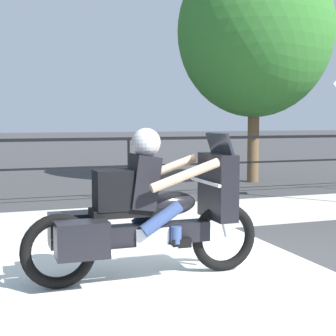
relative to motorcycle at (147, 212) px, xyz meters
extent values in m
plane|color=#38383A|center=(1.15, -0.28, -0.69)|extent=(120.00, 120.00, 0.00)
cube|color=#B7B2A8|center=(1.15, 3.12, -0.68)|extent=(44.00, 2.40, 0.01)
cube|color=silver|center=(0.11, -0.48, -0.68)|extent=(3.65, 6.00, 0.01)
cube|color=black|center=(1.15, 4.90, 0.54)|extent=(36.00, 0.04, 0.06)
cube|color=black|center=(1.15, 4.90, 0.01)|extent=(36.00, 0.03, 0.04)
cylinder|color=black|center=(1.15, 4.90, -0.06)|extent=(0.05, 0.05, 1.26)
torus|color=black|center=(0.85, 0.00, -0.32)|extent=(0.73, 0.11, 0.73)
torus|color=black|center=(-0.87, 0.00, -0.32)|extent=(0.73, 0.11, 0.73)
cube|color=black|center=(-0.01, 0.00, -0.22)|extent=(1.31, 0.22, 0.20)
cube|color=silver|center=(0.02, 0.00, -0.27)|extent=(0.34, 0.26, 0.26)
ellipsoid|color=black|center=(0.20, 0.00, 0.07)|extent=(0.64, 0.30, 0.26)
cube|color=black|center=(-0.18, 0.00, 0.01)|extent=(0.76, 0.28, 0.08)
cube|color=black|center=(0.77, 0.00, 0.22)|extent=(0.20, 0.60, 0.68)
cube|color=#1E232B|center=(0.79, 0.00, 0.66)|extent=(0.10, 0.51, 0.24)
cylinder|color=silver|center=(0.63, 0.00, 0.27)|extent=(0.04, 0.70, 0.04)
cylinder|color=silver|center=(-0.22, -0.16, -0.35)|extent=(0.95, 0.09, 0.09)
cube|color=black|center=(-0.69, -0.24, -0.17)|extent=(0.48, 0.28, 0.33)
cube|color=black|center=(-0.69, 0.24, -0.17)|extent=(0.48, 0.28, 0.33)
cylinder|color=silver|center=(0.82, 0.00, -0.05)|extent=(0.19, 0.06, 0.55)
cube|color=black|center=(-0.04, 0.00, 0.31)|extent=(0.31, 0.36, 0.55)
sphere|color=tan|center=(0.00, 0.00, 0.67)|extent=(0.23, 0.23, 0.23)
sphere|color=#B7B7BC|center=(0.00, 0.00, 0.69)|extent=(0.29, 0.29, 0.29)
cylinder|color=#33477A|center=(0.11, -0.15, -0.05)|extent=(0.44, 0.13, 0.34)
cylinder|color=#33477A|center=(0.26, -0.15, -0.22)|extent=(0.11, 0.11, 0.17)
cube|color=black|center=(0.31, -0.15, -0.30)|extent=(0.20, 0.10, 0.09)
cylinder|color=#33477A|center=(0.11, 0.15, -0.05)|extent=(0.44, 0.13, 0.34)
cylinder|color=#33477A|center=(0.26, 0.15, -0.22)|extent=(0.11, 0.11, 0.17)
cube|color=black|center=(0.31, 0.15, -0.30)|extent=(0.20, 0.10, 0.09)
cylinder|color=tan|center=(0.29, -0.30, 0.39)|extent=(0.71, 0.09, 0.31)
cylinder|color=tan|center=(0.29, 0.30, 0.39)|extent=(0.71, 0.09, 0.31)
cube|color=black|center=(-0.34, 0.00, 0.24)|extent=(0.35, 0.30, 0.39)
cylinder|color=brown|center=(4.98, 6.85, 0.41)|extent=(0.29, 0.29, 2.20)
ellipsoid|color=#33752D|center=(4.98, 6.85, 3.12)|extent=(3.90, 3.90, 4.29)
camera|label=1|loc=(-1.50, -4.84, 0.92)|focal=55.00mm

